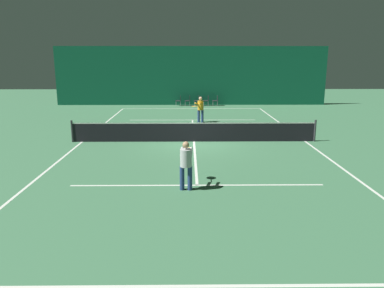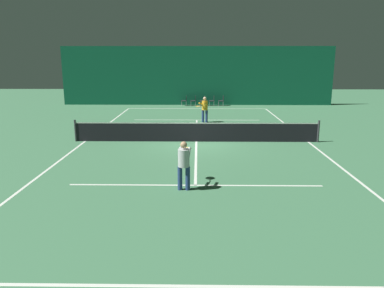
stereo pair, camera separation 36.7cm
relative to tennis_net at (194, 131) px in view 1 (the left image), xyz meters
name	(u,v)px [view 1 (the left image)]	position (x,y,z in m)	size (l,w,h in m)	color
ground_plane	(194,142)	(0.00, 0.00, -0.51)	(60.00, 60.00, 0.00)	#3D704C
backdrop_curtain	(191,76)	(0.00, 14.28, 1.95)	(23.00, 0.12, 4.93)	#0F5138
court_line_baseline_far	(192,109)	(0.00, 11.90, -0.51)	(11.00, 0.10, 0.00)	silver
court_line_baseline_near	(204,286)	(0.00, -11.90, -0.51)	(11.00, 0.10, 0.00)	silver
court_line_service_far	(192,120)	(0.00, 6.40, -0.51)	(8.25, 0.10, 0.00)	silver
court_line_service_near	(197,185)	(0.00, -6.40, -0.51)	(8.25, 0.10, 0.00)	silver
court_line_sideline_left	(82,142)	(-5.50, 0.00, -0.51)	(0.10, 23.80, 0.00)	silver
court_line_sideline_right	(305,141)	(5.50, 0.00, -0.51)	(0.10, 23.80, 0.00)	silver
court_line_centre	(194,142)	(0.00, 0.00, -0.51)	(0.10, 12.80, 0.00)	silver
tennis_net	(194,131)	(0.00, 0.00, 0.00)	(12.00, 0.10, 1.07)	black
player_near	(186,162)	(-0.36, -6.78, 0.40)	(0.42, 1.32, 1.56)	navy
player_far	(200,108)	(0.49, 5.47, 0.43)	(0.87, 1.35, 1.62)	navy
courtside_chair_0	(179,100)	(-1.04, 13.73, -0.03)	(0.44, 0.44, 0.84)	#99999E
courtside_chair_1	(188,100)	(-0.25, 13.73, -0.03)	(0.44, 0.44, 0.84)	#99999E
courtside_chair_2	(198,100)	(0.53, 13.73, -0.03)	(0.44, 0.44, 0.84)	#99999E
courtside_chair_3	(207,100)	(1.31, 13.73, -0.03)	(0.44, 0.44, 0.84)	#99999E
courtside_chair_4	(216,100)	(2.09, 13.73, -0.03)	(0.44, 0.44, 0.84)	#99999E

